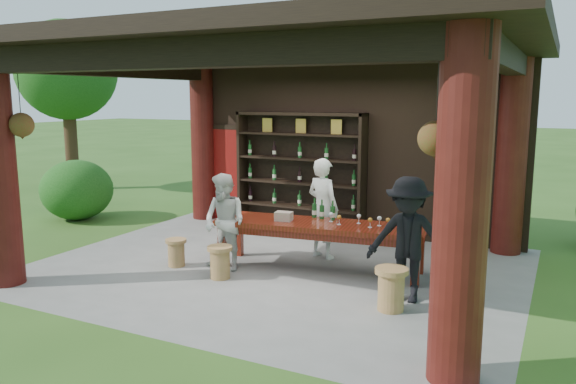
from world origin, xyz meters
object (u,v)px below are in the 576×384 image
at_px(stool_near_right, 391,288).
at_px(guest_man, 408,240).
at_px(wine_shelf, 300,172).
at_px(host, 323,208).
at_px(napkin_basket, 284,216).
at_px(tasting_table, 320,230).
at_px(stool_near_left, 220,261).
at_px(guest_woman, 225,222).
at_px(stool_far_left, 176,252).

height_order(stool_near_right, guest_man, guest_man).
xyz_separation_m(wine_shelf, host, (1.18, -1.59, -0.35)).
bearing_deg(napkin_basket, tasting_table, 12.17).
bearing_deg(host, stool_near_right, 151.59).
bearing_deg(stool_near_left, guest_woman, 112.31).
xyz_separation_m(stool_near_right, guest_man, (0.08, 0.43, 0.54)).
relative_size(stool_near_left, stool_far_left, 1.11).
bearing_deg(stool_near_left, host, 61.42).
height_order(wine_shelf, guest_woman, wine_shelf).
bearing_deg(napkin_basket, stool_near_right, -26.95).
bearing_deg(stool_near_right, host, 133.20).
distance_m(tasting_table, napkin_basket, 0.60).
relative_size(wine_shelf, guest_man, 1.62).
distance_m(stool_near_right, stool_far_left, 3.60).
relative_size(tasting_table, napkin_basket, 12.81).
bearing_deg(tasting_table, stool_far_left, -158.12).
relative_size(guest_woman, napkin_basket, 5.79).
bearing_deg(guest_man, stool_far_left, 179.57).
bearing_deg(host, tasting_table, 127.17).
bearing_deg(stool_near_left, wine_shelf, 94.31).
xyz_separation_m(stool_far_left, host, (1.89, 1.50, 0.60)).
height_order(tasting_table, stool_near_right, tasting_table).
xyz_separation_m(tasting_table, guest_man, (1.56, -0.72, 0.20)).
distance_m(tasting_table, guest_woman, 1.47).
bearing_deg(stool_far_left, stool_near_left, -11.86).
xyz_separation_m(stool_near_left, guest_man, (2.71, 0.32, 0.57)).
relative_size(stool_near_right, napkin_basket, 2.12).
relative_size(tasting_table, stool_near_left, 6.80).
bearing_deg(stool_near_left, napkin_basket, 57.43).
relative_size(stool_near_left, napkin_basket, 1.88).
distance_m(host, guest_man, 2.26).
distance_m(stool_near_left, guest_woman, 0.66).
xyz_separation_m(stool_near_right, host, (-1.70, 1.81, 0.55)).
relative_size(tasting_table, guest_man, 2.01).
height_order(wine_shelf, tasting_table, wine_shelf).
height_order(guest_woman, guest_man, guest_man).
height_order(stool_near_left, guest_man, guest_man).
bearing_deg(guest_man, stool_near_right, -102.99).
xyz_separation_m(tasting_table, stool_near_left, (-1.15, -1.05, -0.37)).
xyz_separation_m(stool_near_left, guest_woman, (-0.17, 0.41, 0.49)).
distance_m(tasting_table, stool_far_left, 2.31).
relative_size(wine_shelf, tasting_table, 0.81).
height_order(host, napkin_basket, host).
xyz_separation_m(tasting_table, stool_far_left, (-2.11, -0.85, -0.40)).
relative_size(wine_shelf, host, 1.60).
distance_m(stool_far_left, guest_man, 3.72).
relative_size(stool_near_left, guest_woman, 0.33).
height_order(stool_near_left, guest_woman, guest_woman).
height_order(stool_near_left, stool_near_right, stool_near_right).
height_order(guest_woman, napkin_basket, guest_woman).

